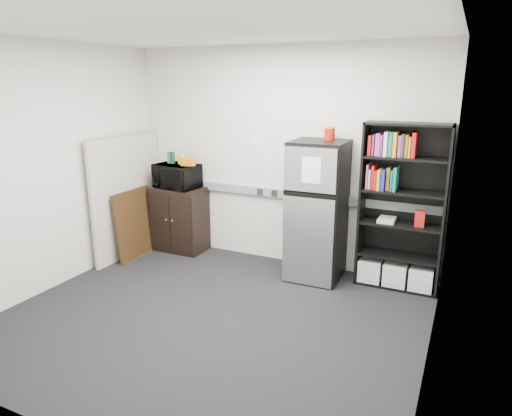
# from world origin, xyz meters

# --- Properties ---
(floor) EXTENTS (4.00, 4.00, 0.00)m
(floor) POSITION_xyz_m (0.00, 0.00, 0.00)
(floor) COLOR black
(floor) RESTS_ON ground
(wall_back) EXTENTS (4.00, 0.02, 2.70)m
(wall_back) POSITION_xyz_m (0.00, 1.75, 1.35)
(wall_back) COLOR silver
(wall_back) RESTS_ON floor
(wall_right) EXTENTS (0.02, 3.50, 2.70)m
(wall_right) POSITION_xyz_m (2.00, 0.00, 1.35)
(wall_right) COLOR silver
(wall_right) RESTS_ON floor
(wall_left) EXTENTS (0.02, 3.50, 2.70)m
(wall_left) POSITION_xyz_m (-2.00, 0.00, 1.35)
(wall_left) COLOR silver
(wall_left) RESTS_ON floor
(ceiling) EXTENTS (4.00, 3.50, 0.02)m
(ceiling) POSITION_xyz_m (0.00, 0.00, 2.70)
(ceiling) COLOR white
(ceiling) RESTS_ON wall_back
(electrical_raceway) EXTENTS (3.92, 0.05, 0.10)m
(electrical_raceway) POSITION_xyz_m (0.00, 1.72, 0.90)
(electrical_raceway) COLOR gray
(electrical_raceway) RESTS_ON wall_back
(wall_note) EXTENTS (0.14, 0.00, 0.10)m
(wall_note) POSITION_xyz_m (-0.35, 1.74, 1.55)
(wall_note) COLOR white
(wall_note) RESTS_ON wall_back
(bookshelf) EXTENTS (0.90, 0.34, 1.85)m
(bookshelf) POSITION_xyz_m (1.53, 1.57, 0.91)
(bookshelf) COLOR black
(bookshelf) RESTS_ON floor
(cubicle_partition) EXTENTS (0.06, 1.30, 1.62)m
(cubicle_partition) POSITION_xyz_m (-1.90, 1.08, 0.81)
(cubicle_partition) COLOR #ABA798
(cubicle_partition) RESTS_ON floor
(cabinet) EXTENTS (0.71, 0.47, 0.89)m
(cabinet) POSITION_xyz_m (-1.38, 1.50, 0.44)
(cabinet) COLOR black
(cabinet) RESTS_ON floor
(microwave) EXTENTS (0.62, 0.46, 0.32)m
(microwave) POSITION_xyz_m (-1.38, 1.48, 1.05)
(microwave) COLOR black
(microwave) RESTS_ON cabinet
(snack_box_a) EXTENTS (0.08, 0.07, 0.15)m
(snack_box_a) POSITION_xyz_m (-1.50, 1.52, 1.28)
(snack_box_a) COLOR #1B612A
(snack_box_a) RESTS_ON microwave
(snack_box_b) EXTENTS (0.08, 0.06, 0.15)m
(snack_box_b) POSITION_xyz_m (-1.48, 1.52, 1.28)
(snack_box_b) COLOR #0D3C28
(snack_box_b) RESTS_ON microwave
(snack_box_c) EXTENTS (0.08, 0.06, 0.14)m
(snack_box_c) POSITION_xyz_m (-1.33, 1.52, 1.28)
(snack_box_c) COLOR yellow
(snack_box_c) RESTS_ON microwave
(snack_bag) EXTENTS (0.20, 0.13, 0.10)m
(snack_bag) POSITION_xyz_m (-1.18, 1.47, 1.26)
(snack_bag) COLOR orange
(snack_bag) RESTS_ON microwave
(refrigerator) EXTENTS (0.62, 0.65, 1.63)m
(refrigerator) POSITION_xyz_m (0.61, 1.42, 0.81)
(refrigerator) COLOR black
(refrigerator) RESTS_ON floor
(coffee_can) EXTENTS (0.13, 0.13, 0.17)m
(coffee_can) POSITION_xyz_m (0.68, 1.55, 1.71)
(coffee_can) COLOR #B11608
(coffee_can) RESTS_ON refrigerator
(framed_poster) EXTENTS (0.12, 0.70, 0.91)m
(framed_poster) POSITION_xyz_m (-1.77, 1.03, 0.45)
(framed_poster) COLOR black
(framed_poster) RESTS_ON floor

